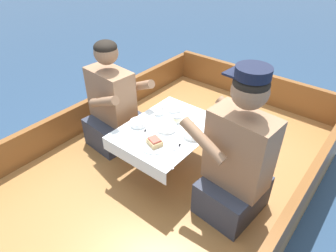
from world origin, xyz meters
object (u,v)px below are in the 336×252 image
object	(u,v)px
person_port	(113,106)
coffee_cup_port	(210,120)
tin_can	(177,119)
coffee_cup_starboard	(159,110)
sandwich	(155,142)
person_starboard	(237,160)

from	to	relation	value
person_port	coffee_cup_port	world-z (taller)	person_port
tin_can	coffee_cup_port	bearing A→B (deg)	32.38
person_port	coffee_cup_starboard	world-z (taller)	person_port
person_port	sandwich	bearing A→B (deg)	-12.96
coffee_cup_port	tin_can	distance (m)	0.25
sandwich	tin_can	bearing A→B (deg)	99.90
coffee_cup_port	sandwich	bearing A→B (deg)	-108.11
coffee_cup_starboard	sandwich	bearing A→B (deg)	-53.87
person_port	coffee_cup_port	size ratio (longest dim) A/B	10.05
sandwich	coffee_cup_port	distance (m)	0.49
person_port	coffee_cup_starboard	size ratio (longest dim) A/B	9.49
person_port	sandwich	world-z (taller)	person_port
person_port	person_starboard	size ratio (longest dim) A/B	0.88
coffee_cup_starboard	tin_can	distance (m)	0.18
tin_can	person_starboard	bearing A→B (deg)	-14.52
person_port	sandwich	size ratio (longest dim) A/B	7.85
coffee_cup_starboard	person_starboard	bearing A→B (deg)	-11.22
person_starboard	coffee_cup_port	distance (m)	0.48
person_port	person_starboard	distance (m)	1.20
person_starboard	person_port	bearing A→B (deg)	3.65
sandwich	coffee_cup_port	bearing A→B (deg)	71.89
coffee_cup_port	coffee_cup_starboard	world-z (taller)	same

